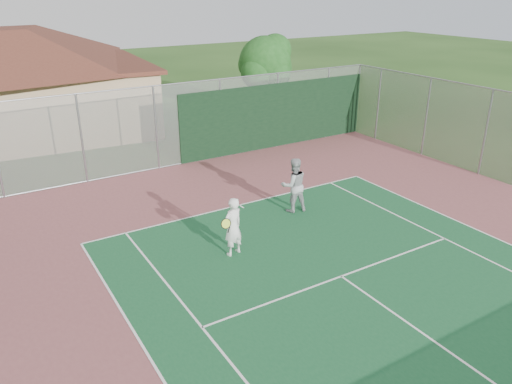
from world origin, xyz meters
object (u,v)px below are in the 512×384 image
player_white_front (233,227)px  clubhouse (6,73)px  player_grey_back (294,186)px  tree (266,64)px

player_white_front → clubhouse: bearing=-92.4°
clubhouse → player_white_front: (3.49, -16.90, -2.30)m
clubhouse → player_white_front: size_ratio=8.74×
clubhouse → player_white_front: clubhouse is taller
clubhouse → player_grey_back: (6.71, -15.34, -2.24)m
player_white_front → player_grey_back: 3.58m
clubhouse → player_grey_back: bearing=-61.7°
tree → player_white_front: 15.85m
tree → player_grey_back: (-6.00, -11.13, -2.20)m
clubhouse → tree: (12.72, -4.21, -0.04)m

